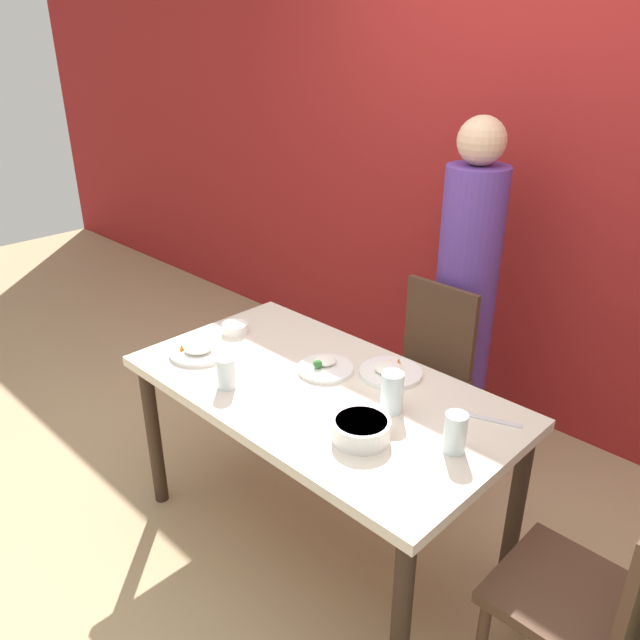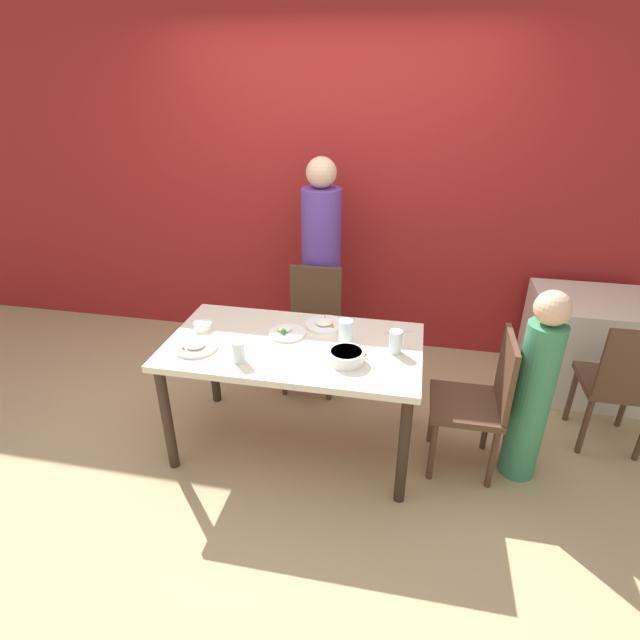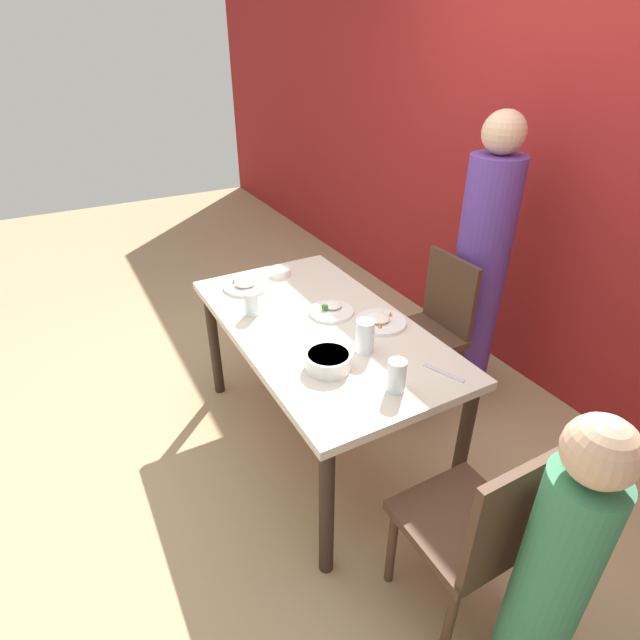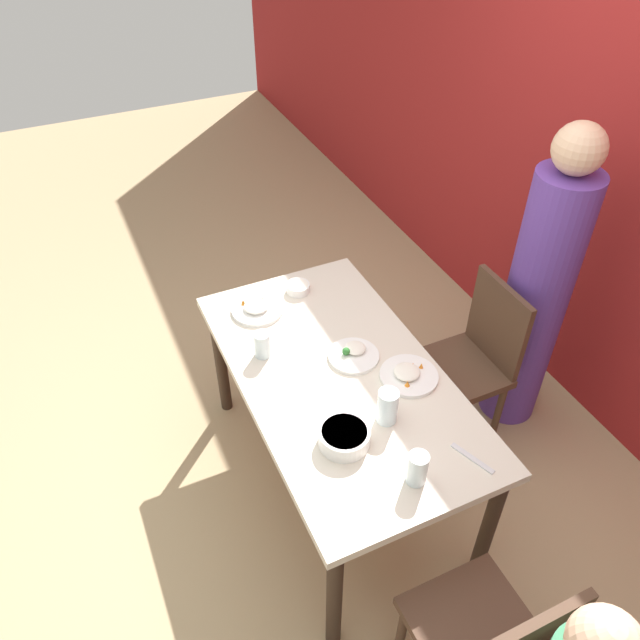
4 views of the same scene
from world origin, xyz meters
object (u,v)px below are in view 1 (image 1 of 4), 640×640
person_adult (465,297)px  chair_child_spot (594,596)px  plate_rice_adult (390,371)px  chair_adult_spot (422,371)px  bowl_curry (361,429)px  glass_water_tall (226,373)px

person_adult → chair_child_spot: bearing=-42.8°
chair_child_spot → plate_rice_adult: bearing=-103.6°
chair_child_spot → chair_adult_spot: bearing=-122.7°
chair_child_spot → bowl_curry: bearing=-77.5°
person_adult → glass_water_tall: bearing=-98.4°
chair_adult_spot → glass_water_tall: (-0.19, -0.99, 0.31)m
person_adult → plate_rice_adult: 0.83m
bowl_curry → plate_rice_adult: (-0.19, 0.39, -0.02)m
glass_water_tall → bowl_curry: bearing=10.6°
chair_adult_spot → bowl_curry: 1.00m
person_adult → glass_water_tall: (-0.19, -1.31, 0.03)m
plate_rice_adult → glass_water_tall: bearing=-127.2°
chair_child_spot → bowl_curry: size_ratio=4.59×
chair_adult_spot → glass_water_tall: size_ratio=7.39×
bowl_curry → glass_water_tall: size_ratio=1.61×
chair_adult_spot → chair_child_spot: bearing=-32.7°
chair_child_spot → person_adult: size_ratio=0.55×
chair_adult_spot → plate_rice_adult: bearing=-69.5°
person_adult → bowl_curry: 1.26m
bowl_curry → plate_rice_adult: size_ratio=0.79×
chair_adult_spot → glass_water_tall: bearing=-101.0°
chair_adult_spot → bowl_curry: size_ratio=4.59×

